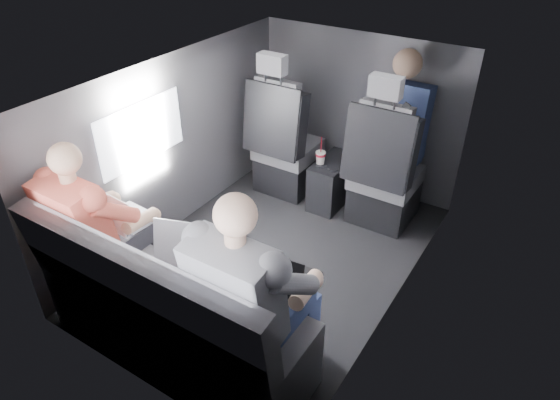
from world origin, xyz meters
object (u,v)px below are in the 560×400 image
Objects in this scene: rear_bench at (171,317)px; soda_cup at (321,157)px; passenger_front_right at (399,123)px; laptop_silver at (204,249)px; laptop_black at (283,276)px; front_seat_left at (284,150)px; passenger_rear_right at (253,296)px; front_seat_right at (383,178)px; center_console at (332,182)px; laptop_white at (124,216)px; passenger_rear_left at (100,228)px.

rear_bench reaches higher than soda_cup.
passenger_front_right is at bearing 78.69° from rear_bench.
soda_cup is 0.27× the size of passenger_front_right.
laptop_black is at bearing 6.44° from laptop_silver.
rear_bench is 1.84m from soda_cup.
front_seat_left is 2.06m from passenger_rear_right.
center_console is (-0.45, 0.04, -0.20)m from front_seat_right.
passenger_rear_right is at bearing -88.15° from passenger_front_right.
front_seat_right is 1.71m from laptop_silver.
laptop_white reaches higher than soda_cup.
rear_bench is 0.69m from passenger_rear_left.
front_seat_right reaches higher than laptop_black.
laptop_white is at bearing 79.35° from passenger_rear_left.
soda_cup is 1.59m from laptop_silver.
passenger_rear_left is (-0.03, -0.16, -0.00)m from laptop_white.
rear_bench reaches higher than laptop_black.
laptop_black is at bearing 81.11° from passenger_rear_right.
passenger_front_right is (0.88, 0.26, 0.36)m from front_seat_left.
center_console is at bearing 5.07° from front_seat_left.
laptop_black is at bearing 30.32° from rear_bench.
passenger_rear_right is at bearing -88.46° from front_seat_right.
soda_cup is (0.38, -0.07, 0.06)m from front_seat_left.
laptop_silver is at bearing -72.91° from front_seat_left.
laptop_white is (-0.12, -1.64, 0.23)m from front_seat_left.
front_seat_left is 1.04× the size of passenger_rear_left.
front_seat_left is at bearing 121.71° from laptop_black.
laptop_white is at bearing -177.20° from laptop_black.
laptop_silver is 1.94m from passenger_front_right.
center_console is 0.38× the size of passenger_rear_right.
passenger_front_right is at bearing 26.78° from center_console.
passenger_rear_left is at bearing 179.95° from passenger_rear_right.
passenger_rear_left is at bearing -116.63° from passenger_front_right.
passenger_rear_right reaches higher than laptop_black.
passenger_rear_left is 1.34× the size of passenger_front_right.
front_seat_right is 1.96m from rear_bench.
passenger_rear_right reaches higher than front_seat_left.
front_seat_left reaches higher than laptop_white.
center_console is 1.97m from passenger_rear_right.
rear_bench reaches higher than laptop_white.
laptop_white is (-0.57, 0.26, 0.32)m from rear_bench.
front_seat_right is at bearing -86.03° from passenger_front_right.
laptop_white is 1.11m from laptop_black.
passenger_rear_left is at bearing -166.15° from laptop_silver.
rear_bench is 0.42m from laptop_silver.
center_console is 1.99m from passenger_rear_left.
laptop_black is (0.53, -1.63, 0.43)m from center_console.
passenger_rear_left reaches higher than laptop_black.
laptop_black is at bearing 10.78° from passenger_rear_left.
rear_bench is 1.25× the size of passenger_rear_right.
rear_bench is at bearing -8.98° from passenger_rear_left.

